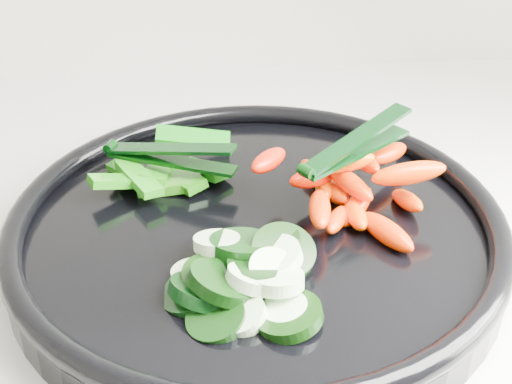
{
  "coord_description": "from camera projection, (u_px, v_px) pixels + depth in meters",
  "views": [
    {
      "loc": [
        -0.25,
        1.19,
        1.26
      ],
      "look_at": [
        -0.21,
        1.63,
        0.99
      ],
      "focal_mm": 50.0,
      "sensor_mm": 36.0,
      "label": 1
    }
  ],
  "objects": [
    {
      "name": "veggie_tray",
      "position": [
        256.0,
        231.0,
        0.54
      ],
      "size": [
        0.47,
        0.47,
        0.04
      ],
      "color": "black",
      "rests_on": "counter"
    },
    {
      "name": "cucumber_pile",
      "position": [
        236.0,
        280.0,
        0.47
      ],
      "size": [
        0.12,
        0.12,
        0.04
      ],
      "color": "black",
      "rests_on": "veggie_tray"
    },
    {
      "name": "carrot_pile",
      "position": [
        349.0,
        185.0,
        0.55
      ],
      "size": [
        0.15,
        0.15,
        0.05
      ],
      "color": "#FD3300",
      "rests_on": "veggie_tray"
    },
    {
      "name": "pepper_pile",
      "position": [
        163.0,
        171.0,
        0.59
      ],
      "size": [
        0.12,
        0.1,
        0.04
      ],
      "color": "#116509",
      "rests_on": "veggie_tray"
    },
    {
      "name": "tong_carrot",
      "position": [
        354.0,
        147.0,
        0.54
      ],
      "size": [
        0.1,
        0.08,
        0.02
      ],
      "color": "black",
      "rests_on": "carrot_pile"
    },
    {
      "name": "tong_pepper",
      "position": [
        167.0,
        154.0,
        0.58
      ],
      "size": [
        0.11,
        0.06,
        0.02
      ],
      "color": "black",
      "rests_on": "pepper_pile"
    }
  ]
}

